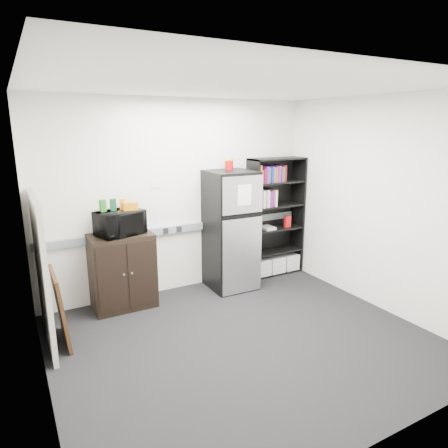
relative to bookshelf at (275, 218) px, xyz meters
name	(u,v)px	position (x,y,z in m)	size (l,w,h in m)	color
floor	(244,340)	(-1.53, -1.57, -0.91)	(4.00, 4.00, 0.00)	black
wall_back	(180,197)	(-1.53, 0.18, 0.44)	(4.00, 0.02, 2.70)	white
wall_right	(379,205)	(0.47, -1.57, 0.44)	(0.02, 3.50, 2.70)	white
wall_left	(33,252)	(-3.53, -1.57, 0.44)	(0.02, 3.50, 2.70)	white
ceiling	(247,86)	(-1.53, -1.57, 1.79)	(4.00, 3.50, 0.02)	white
electrical_raceway	(182,228)	(-1.53, 0.15, -0.01)	(3.92, 0.05, 0.10)	gray
wall_note	(156,185)	(-1.88, 0.18, 0.64)	(0.14, 0.00, 0.10)	white
bookshelf	(275,218)	(0.00, 0.00, 0.00)	(0.90, 0.34, 1.85)	black
cubicle_partition	(42,271)	(-3.43, -0.49, -0.10)	(0.06, 1.30, 1.62)	#A9A496
cabinet	(123,271)	(-2.46, -0.06, -0.42)	(0.79, 0.52, 0.99)	black
microwave	(120,223)	(-2.46, -0.08, 0.23)	(0.56, 0.38, 0.31)	black
snack_box_a	(103,206)	(-2.65, -0.05, 0.46)	(0.07, 0.05, 0.15)	#1B5B1A
snack_box_b	(113,205)	(-2.52, -0.05, 0.46)	(0.07, 0.05, 0.15)	#0D3A1F
snack_box_c	(123,204)	(-2.40, -0.05, 0.45)	(0.07, 0.05, 0.14)	orange
snack_bag	(130,206)	(-2.32, -0.10, 0.43)	(0.18, 0.10, 0.10)	#C77813
refrigerator	(231,230)	(-0.89, -0.14, -0.06)	(0.66, 0.68, 1.72)	black
coffee_can	(229,164)	(-0.85, -0.02, 0.89)	(0.12, 0.12, 0.17)	#A0070F
framed_poster	(60,308)	(-3.30, -0.64, -0.50)	(0.11, 0.64, 0.82)	black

